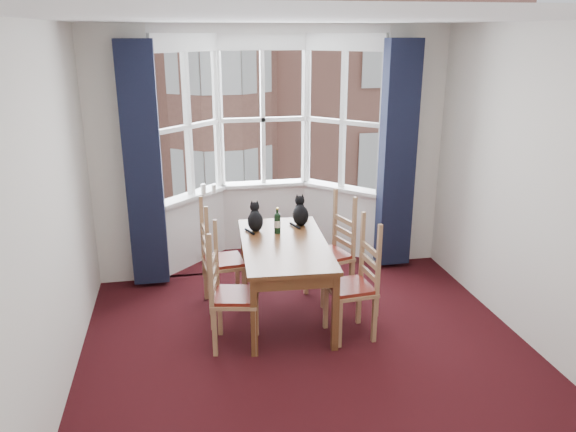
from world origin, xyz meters
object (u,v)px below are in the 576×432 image
object	(u,v)px
cat_right	(300,213)
candle_tall	(203,189)
dining_table	(284,251)
chair_left_far	(215,263)
chair_left_near	(225,298)
candle_short	(214,189)
chair_right_near	(360,287)
wine_bottle	(277,222)
cat_left	(255,219)
chair_right_far	(336,255)

from	to	relation	value
cat_right	candle_tall	xyz separation A→B (m)	(-0.96, 1.02, 0.04)
dining_table	chair_left_far	world-z (taller)	chair_left_far
chair_left_near	candle_short	distance (m)	2.07
chair_right_near	wine_bottle	xyz separation A→B (m)	(-0.63, 0.79, 0.41)
dining_table	candle_tall	size ratio (longest dim) A/B	12.87
chair_left_near	chair_right_near	size ratio (longest dim) A/B	1.00
dining_table	cat_right	bearing A→B (deg)	62.18
cat_left	candle_tall	size ratio (longest dim) A/B	2.55
chair_right_far	candle_short	size ratio (longest dim) A/B	9.19
dining_table	wine_bottle	bearing A→B (deg)	93.68
chair_right_near	candle_short	xyz separation A→B (m)	(-1.18, 2.05, 0.45)
chair_right_near	cat_left	distance (m)	1.31
chair_right_near	wine_bottle	world-z (taller)	wine_bottle
chair_left_near	candle_tall	bearing A→B (deg)	92.12
chair_left_far	chair_right_near	distance (m)	1.51
chair_left_near	chair_right_near	bearing A→B (deg)	-1.22
dining_table	chair_left_near	distance (m)	0.81
candle_tall	cat_right	bearing A→B (deg)	-46.70
chair_right_far	wine_bottle	world-z (taller)	wine_bottle
chair_right_far	chair_right_near	bearing A→B (deg)	-90.23
chair_left_near	chair_right_near	distance (m)	1.24
candle_short	cat_right	bearing A→B (deg)	-51.48
chair_right_near	candle_short	size ratio (longest dim) A/B	9.19
dining_table	candle_short	xyz separation A→B (m)	(-0.57, 1.55, 0.24)
chair_right_far	cat_right	xyz separation A→B (m)	(-0.35, 0.19, 0.42)
chair_left_near	cat_right	distance (m)	1.38
chair_right_near	candle_short	world-z (taller)	candle_short
dining_table	cat_right	world-z (taller)	cat_right
cat_left	cat_right	bearing A→B (deg)	10.28
candle_tall	dining_table	bearing A→B (deg)	-65.42
chair_left_far	candle_short	distance (m)	1.31
chair_left_near	candle_short	bearing A→B (deg)	88.54
cat_right	chair_left_far	bearing A→B (deg)	-168.95
chair_left_near	wine_bottle	size ratio (longest dim) A/B	3.47
cat_right	wine_bottle	xyz separation A→B (m)	(-0.28, -0.21, -0.01)
chair_left_near	candle_tall	distance (m)	2.05
chair_right_near	candle_tall	world-z (taller)	candle_tall
chair_left_far	cat_right	size ratio (longest dim) A/B	2.84
cat_right	chair_left_near	bearing A→B (deg)	-132.40
chair_right_far	cat_left	distance (m)	0.94
cat_left	candle_short	bearing A→B (deg)	106.82
chair_left_near	chair_right_near	xyz separation A→B (m)	(1.24, -0.03, 0.00)
cat_left	cat_right	distance (m)	0.50
chair_left_near	chair_right_far	distance (m)	1.47
chair_left_far	candle_tall	xyz separation A→B (m)	(-0.04, 1.20, 0.46)
cat_left	wine_bottle	bearing A→B (deg)	-30.35
dining_table	wine_bottle	xyz separation A→B (m)	(-0.02, 0.29, 0.20)
chair_right_far	cat_right	world-z (taller)	cat_right
chair_right_near	dining_table	bearing A→B (deg)	140.95
wine_bottle	candle_tall	size ratio (longest dim) A/B	2.18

